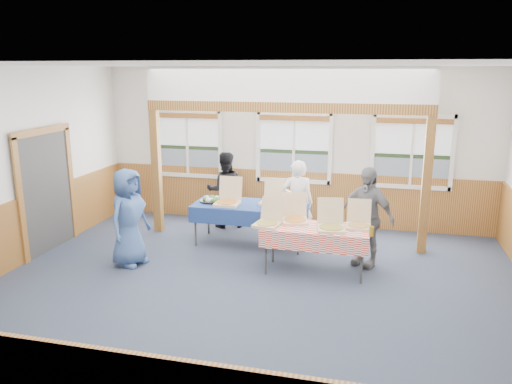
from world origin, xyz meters
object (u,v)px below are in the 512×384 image
at_px(table_right, 316,231).
at_px(woman_white, 297,203).
at_px(person_grey, 366,217).
at_px(woman_black, 225,190).
at_px(table_left, 251,207).
at_px(man_blue, 129,217).

bearing_deg(table_right, woman_white, 92.67).
distance_m(table_right, person_grey, 0.93).
bearing_deg(table_right, woman_black, 118.10).
xyz_separation_m(table_left, table_right, (1.32, -1.06, -0.01)).
height_order(man_blue, person_grey, person_grey).
bearing_deg(man_blue, table_left, -35.90).
bearing_deg(woman_white, woman_black, -33.70).
relative_size(table_left, woman_white, 1.36).
xyz_separation_m(woman_white, person_grey, (1.25, -0.73, 0.04)).
bearing_deg(table_left, person_grey, -20.24).
bearing_deg(man_blue, person_grey, -63.03).
relative_size(table_left, man_blue, 1.33).
bearing_deg(table_right, table_left, 122.37).
xyz_separation_m(table_right, woman_black, (-2.09, 1.95, 0.08)).
bearing_deg(woman_white, table_left, 2.96).
distance_m(table_right, woman_white, 1.35).
xyz_separation_m(woman_white, man_blue, (-2.50, -1.63, 0.02)).
bearing_deg(person_grey, man_blue, -138.53).
distance_m(table_left, woman_white, 0.85).
bearing_deg(person_grey, woman_white, 177.75).
bearing_deg(table_left, woman_black, 125.05).
bearing_deg(table_left, man_blue, -145.09).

